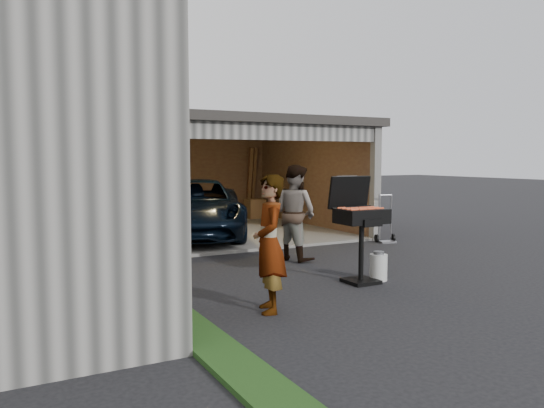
{
  "coord_description": "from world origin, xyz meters",
  "views": [
    {
      "loc": [
        -4.22,
        -6.38,
        1.97
      ],
      "look_at": [
        0.21,
        1.88,
        1.15
      ],
      "focal_mm": 35.0,
      "sensor_mm": 36.0,
      "label": 1
    }
  ],
  "objects_px": {
    "propane_tank": "(378,267)",
    "woman": "(269,244)",
    "hand_truck": "(386,233)",
    "minivan": "(195,210)",
    "bbq_grill": "(360,220)",
    "man": "(295,213)",
    "plywood_panel": "(168,283)"
  },
  "relations": [
    {
      "from": "bbq_grill",
      "to": "hand_truck",
      "type": "relative_size",
      "value": 1.48
    },
    {
      "from": "woman",
      "to": "minivan",
      "type": "bearing_deg",
      "value": -174.13
    },
    {
      "from": "man",
      "to": "bbq_grill",
      "type": "xyz_separation_m",
      "value": [
        -0.06,
        -2.09,
        0.08
      ]
    },
    {
      "from": "minivan",
      "to": "man",
      "type": "xyz_separation_m",
      "value": [
        0.72,
        -3.59,
        0.23
      ]
    },
    {
      "from": "bbq_grill",
      "to": "hand_truck",
      "type": "distance_m",
      "value": 4.27
    },
    {
      "from": "propane_tank",
      "to": "plywood_panel",
      "type": "relative_size",
      "value": 0.47
    },
    {
      "from": "woman",
      "to": "plywood_panel",
      "type": "relative_size",
      "value": 1.95
    },
    {
      "from": "hand_truck",
      "to": "woman",
      "type": "bearing_deg",
      "value": -131.36
    },
    {
      "from": "propane_tank",
      "to": "man",
      "type": "bearing_deg",
      "value": 98.02
    },
    {
      "from": "hand_truck",
      "to": "plywood_panel",
      "type": "bearing_deg",
      "value": -139.23
    },
    {
      "from": "woman",
      "to": "hand_truck",
      "type": "relative_size",
      "value": 1.56
    },
    {
      "from": "propane_tank",
      "to": "plywood_panel",
      "type": "height_order",
      "value": "plywood_panel"
    },
    {
      "from": "man",
      "to": "hand_truck",
      "type": "xyz_separation_m",
      "value": [
        2.96,
        0.83,
        -0.7
      ]
    },
    {
      "from": "bbq_grill",
      "to": "plywood_panel",
      "type": "xyz_separation_m",
      "value": [
        -3.24,
        -0.44,
        -0.56
      ]
    },
    {
      "from": "hand_truck",
      "to": "man",
      "type": "bearing_deg",
      "value": -151.73
    },
    {
      "from": "minivan",
      "to": "propane_tank",
      "type": "distance_m",
      "value": 5.82
    },
    {
      "from": "propane_tank",
      "to": "minivan",
      "type": "bearing_deg",
      "value": 100.15
    },
    {
      "from": "minivan",
      "to": "woman",
      "type": "xyz_separation_m",
      "value": [
        -1.34,
        -6.41,
        0.19
      ]
    },
    {
      "from": "plywood_panel",
      "to": "minivan",
      "type": "bearing_deg",
      "value": 67.16
    },
    {
      "from": "man",
      "to": "plywood_panel",
      "type": "distance_m",
      "value": 4.18
    },
    {
      "from": "bbq_grill",
      "to": "plywood_panel",
      "type": "height_order",
      "value": "bbq_grill"
    },
    {
      "from": "propane_tank",
      "to": "woman",
      "type": "bearing_deg",
      "value": -163.34
    },
    {
      "from": "minivan",
      "to": "bbq_grill",
      "type": "distance_m",
      "value": 5.72
    },
    {
      "from": "man",
      "to": "plywood_panel",
      "type": "height_order",
      "value": "man"
    },
    {
      "from": "woman",
      "to": "propane_tank",
      "type": "relative_size",
      "value": 4.15
    },
    {
      "from": "plywood_panel",
      "to": "hand_truck",
      "type": "relative_size",
      "value": 0.8
    },
    {
      "from": "woman",
      "to": "hand_truck",
      "type": "distance_m",
      "value": 6.25
    },
    {
      "from": "woman",
      "to": "plywood_panel",
      "type": "bearing_deg",
      "value": -86.09
    },
    {
      "from": "propane_tank",
      "to": "hand_truck",
      "type": "xyz_separation_m",
      "value": [
        2.66,
        2.95,
        0.01
      ]
    },
    {
      "from": "minivan",
      "to": "hand_truck",
      "type": "distance_m",
      "value": 4.62
    },
    {
      "from": "woman",
      "to": "plywood_panel",
      "type": "distance_m",
      "value": 1.35
    },
    {
      "from": "woman",
      "to": "bbq_grill",
      "type": "distance_m",
      "value": 2.14
    }
  ]
}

